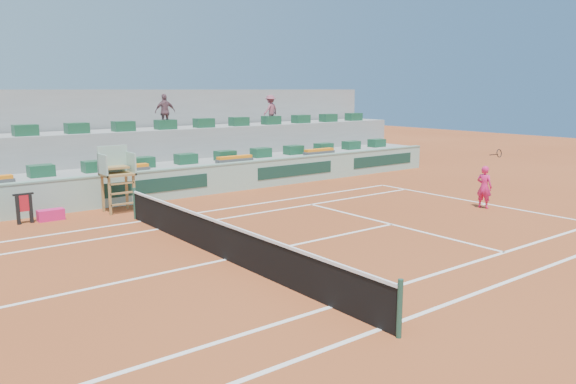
# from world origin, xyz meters

# --- Properties ---
(ground) EXTENTS (90.00, 90.00, 0.00)m
(ground) POSITION_xyz_m (0.00, 0.00, 0.00)
(ground) COLOR #903E1C
(ground) RESTS_ON ground
(seating_tier_lower) EXTENTS (36.00, 4.00, 1.20)m
(seating_tier_lower) POSITION_xyz_m (0.00, 10.70, 0.60)
(seating_tier_lower) COLOR #999996
(seating_tier_lower) RESTS_ON ground
(seating_tier_upper) EXTENTS (36.00, 2.40, 2.60)m
(seating_tier_upper) POSITION_xyz_m (0.00, 12.30, 1.30)
(seating_tier_upper) COLOR #999996
(seating_tier_upper) RESTS_ON ground
(stadium_back_wall) EXTENTS (36.00, 0.40, 4.40)m
(stadium_back_wall) POSITION_xyz_m (0.00, 13.90, 2.20)
(stadium_back_wall) COLOR #999996
(stadium_back_wall) RESTS_ON ground
(player_bag) EXTENTS (0.86, 0.38, 0.38)m
(player_bag) POSITION_xyz_m (-2.36, 7.52, 0.19)
(player_bag) COLOR #E21D68
(player_bag) RESTS_ON ground
(spectator_mid) EXTENTS (0.98, 0.50, 1.61)m
(spectator_mid) POSITION_xyz_m (3.95, 11.57, 3.41)
(spectator_mid) COLOR #764E58
(spectator_mid) RESTS_ON seating_tier_upper
(spectator_right) EXTENTS (1.11, 0.82, 1.53)m
(spectator_right) POSITION_xyz_m (9.93, 11.66, 3.36)
(spectator_right) COLOR #8E4756
(spectator_right) RESTS_ON seating_tier_upper
(court_lines) EXTENTS (23.89, 11.09, 0.01)m
(court_lines) POSITION_xyz_m (0.00, 0.00, 0.01)
(court_lines) COLOR white
(court_lines) RESTS_ON ground
(tennis_net) EXTENTS (0.10, 11.97, 1.10)m
(tennis_net) POSITION_xyz_m (0.00, 0.00, 0.53)
(tennis_net) COLOR black
(tennis_net) RESTS_ON ground
(advertising_hoarding) EXTENTS (36.00, 0.34, 1.26)m
(advertising_hoarding) POSITION_xyz_m (0.02, 8.50, 0.63)
(advertising_hoarding) COLOR #92B8A7
(advertising_hoarding) RESTS_ON ground
(umpire_chair) EXTENTS (1.10, 0.90, 2.40)m
(umpire_chair) POSITION_xyz_m (0.00, 7.50, 1.54)
(umpire_chair) COLOR olive
(umpire_chair) RESTS_ON ground
(seat_row_lower) EXTENTS (32.90, 0.60, 0.44)m
(seat_row_lower) POSITION_xyz_m (0.00, 9.80, 1.42)
(seat_row_lower) COLOR #194D30
(seat_row_lower) RESTS_ON seating_tier_lower
(seat_row_upper) EXTENTS (32.90, 0.60, 0.44)m
(seat_row_upper) POSITION_xyz_m (0.00, 11.70, 2.82)
(seat_row_upper) COLOR #194D30
(seat_row_upper) RESTS_ON seating_tier_upper
(flower_planters) EXTENTS (26.80, 0.36, 0.28)m
(flower_planters) POSITION_xyz_m (-1.50, 9.00, 1.33)
(flower_planters) COLOR #4C4C4C
(flower_planters) RESTS_ON seating_tier_lower
(towel_rack) EXTENTS (0.64, 0.11, 1.03)m
(towel_rack) POSITION_xyz_m (-3.17, 7.54, 0.60)
(towel_rack) COLOR black
(towel_rack) RESTS_ON ground
(tennis_player) EXTENTS (0.46, 0.88, 2.28)m
(tennis_player) POSITION_xyz_m (11.13, -0.33, 0.81)
(tennis_player) COLOR #E21D68
(tennis_player) RESTS_ON ground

